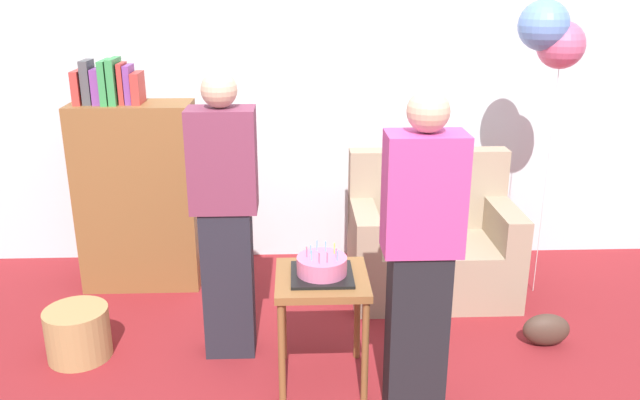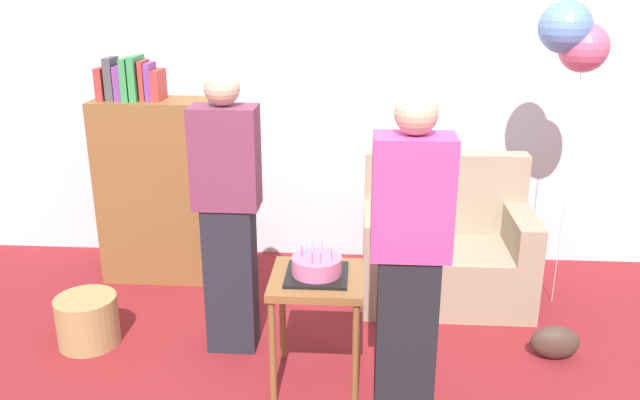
% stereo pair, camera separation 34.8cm
% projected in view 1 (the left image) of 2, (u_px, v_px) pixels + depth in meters
% --- Properties ---
extents(wall_back, '(6.00, 0.10, 2.70)m').
position_uv_depth(wall_back, '(322.00, 83.00, 4.78)').
color(wall_back, silver).
rests_on(wall_back, ground_plane).
extents(couch, '(1.10, 0.70, 0.96)m').
position_uv_depth(couch, '(430.00, 245.00, 4.47)').
color(couch, gray).
rests_on(couch, ground_plane).
extents(bookshelf, '(0.80, 0.36, 1.59)m').
position_uv_depth(bookshelf, '(137.00, 192.00, 4.47)').
color(bookshelf, brown).
rests_on(bookshelf, ground_plane).
extents(side_table, '(0.48, 0.48, 0.62)m').
position_uv_depth(side_table, '(322.00, 293.00, 3.39)').
color(side_table, brown).
rests_on(side_table, ground_plane).
extents(birthday_cake, '(0.32, 0.32, 0.17)m').
position_uv_depth(birthday_cake, '(322.00, 267.00, 3.34)').
color(birthday_cake, black).
rests_on(birthday_cake, side_table).
extents(person_blowing_candles, '(0.36, 0.22, 1.63)m').
position_uv_depth(person_blowing_candles, '(225.00, 218.00, 3.57)').
color(person_blowing_candles, '#23232D').
rests_on(person_blowing_candles, ground_plane).
extents(person_holding_cake, '(0.36, 0.22, 1.63)m').
position_uv_depth(person_holding_cake, '(420.00, 260.00, 3.03)').
color(person_holding_cake, black).
rests_on(person_holding_cake, ground_plane).
extents(wicker_basket, '(0.36, 0.36, 0.30)m').
position_uv_depth(wicker_basket, '(78.00, 333.00, 3.72)').
color(wicker_basket, '#A88451').
rests_on(wicker_basket, ground_plane).
extents(handbag, '(0.28, 0.14, 0.20)m').
position_uv_depth(handbag, '(546.00, 330.00, 3.86)').
color(handbag, '#473328').
rests_on(handbag, ground_plane).
extents(balloon_bunch, '(0.43, 0.31, 1.96)m').
position_uv_depth(balloon_bunch, '(552.00, 34.00, 4.01)').
color(balloon_bunch, silver).
rests_on(balloon_bunch, ground_plane).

